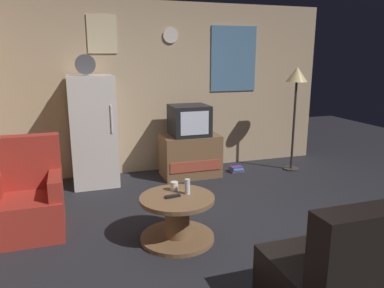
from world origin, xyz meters
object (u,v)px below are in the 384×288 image
(armchair, at_px, (27,200))
(book_stack, at_px, (236,169))
(crt_tv, at_px, (189,120))
(coffee_table, at_px, (177,218))
(wine_glass, at_px, (187,187))
(mug_ceramic_white, at_px, (174,186))
(tv_stand, at_px, (190,156))
(remote_control, at_px, (173,196))
(fridge, at_px, (93,131))
(standing_lamp, at_px, (296,83))

(armchair, xyz_separation_m, book_stack, (2.85, 1.14, -0.30))
(crt_tv, height_order, coffee_table, crt_tv)
(wine_glass, distance_m, mug_ceramic_white, 0.16)
(crt_tv, xyz_separation_m, mug_ceramic_white, (-0.70, -1.68, -0.35))
(armchair, relative_size, book_stack, 4.92)
(coffee_table, height_order, book_stack, coffee_table)
(tv_stand, bearing_deg, armchair, -150.42)
(crt_tv, bearing_deg, remote_control, -112.47)
(book_stack, bearing_deg, coffee_table, -129.37)
(tv_stand, height_order, remote_control, tv_stand)
(tv_stand, distance_m, book_stack, 0.78)
(fridge, distance_m, armchair, 1.56)
(fridge, relative_size, remote_control, 11.80)
(standing_lamp, distance_m, book_stack, 1.59)
(fridge, xyz_separation_m, wine_glass, (0.75, -1.90, -0.24))
(standing_lamp, bearing_deg, crt_tv, 172.72)
(crt_tv, height_order, mug_ceramic_white, crt_tv)
(tv_stand, height_order, book_stack, tv_stand)
(fridge, relative_size, crt_tv, 3.28)
(mug_ceramic_white, bearing_deg, remote_control, -110.67)
(tv_stand, xyz_separation_m, coffee_table, (-0.74, -1.85, -0.09))
(book_stack, bearing_deg, standing_lamp, -9.40)
(fridge, distance_m, remote_control, 2.05)
(remote_control, xyz_separation_m, book_stack, (1.51, 1.79, -0.41))
(tv_stand, xyz_separation_m, armchair, (-2.12, -1.20, 0.03))
(standing_lamp, distance_m, remote_control, 3.04)
(fridge, bearing_deg, remote_control, -73.29)
(tv_stand, bearing_deg, book_stack, -4.94)
(standing_lamp, distance_m, wine_glass, 2.87)
(armchair, bearing_deg, mug_ceramic_white, -18.82)
(book_stack, bearing_deg, fridge, 175.77)
(wine_glass, height_order, mug_ceramic_white, wine_glass)
(tv_stand, relative_size, standing_lamp, 0.53)
(standing_lamp, bearing_deg, mug_ceramic_white, -147.66)
(tv_stand, height_order, coffee_table, tv_stand)
(fridge, bearing_deg, mug_ceramic_white, -69.90)
(crt_tv, height_order, book_stack, crt_tv)
(armchair, height_order, book_stack, armchair)
(remote_control, relative_size, armchair, 0.16)
(fridge, height_order, crt_tv, fridge)
(tv_stand, distance_m, coffee_table, 2.00)
(wine_glass, bearing_deg, crt_tv, 71.53)
(fridge, height_order, wine_glass, fridge)
(standing_lamp, height_order, coffee_table, standing_lamp)
(mug_ceramic_white, bearing_deg, standing_lamp, 32.34)
(standing_lamp, height_order, wine_glass, standing_lamp)
(tv_stand, xyz_separation_m, book_stack, (0.73, -0.06, -0.27))
(fridge, xyz_separation_m, mug_ceramic_white, (0.65, -1.77, -0.27))
(crt_tv, relative_size, remote_control, 3.60)
(coffee_table, bearing_deg, crt_tv, 68.68)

